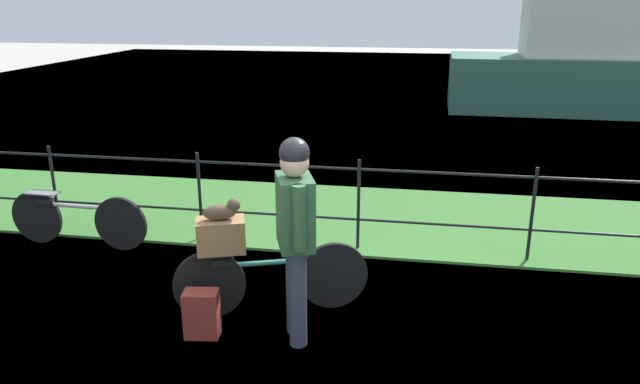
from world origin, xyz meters
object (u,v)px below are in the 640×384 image
backpack_on_paving (202,314)px  moored_boat_near (576,71)px  wooden_crate (221,235)px  terrier_dog (223,211)px  bicycle_main (270,278)px  cyclist_person (295,224)px  bicycle_parked (76,218)px

backpack_on_paving → moored_boat_near: moored_boat_near is taller
wooden_crate → backpack_on_paving: (-0.08, -0.33, -0.56)m
terrier_dog → moored_boat_near: bearing=64.5°
backpack_on_paving → bicycle_main: bearing=37.6°
cyclist_person → terrier_dog: bearing=160.2°
bicycle_main → terrier_dog: bearing=-160.4°
wooden_crate → backpack_on_paving: size_ratio=1.00×
wooden_crate → moored_boat_near: (5.26, 10.96, 0.21)m
wooden_crate → backpack_on_paving: 0.66m
bicycle_main → bicycle_parked: (-2.49, 1.09, -0.01)m
terrier_dog → moored_boat_near: 12.14m
bicycle_main → backpack_on_paving: size_ratio=4.06×
terrier_dog → cyclist_person: cyclist_person is taller
bicycle_main → terrier_dog: size_ratio=5.02×
bicycle_parked → wooden_crate: bearing=-30.0°
wooden_crate → moored_boat_near: bearing=64.4°
terrier_dog → cyclist_person: size_ratio=0.19×
terrier_dog → backpack_on_paving: terrier_dog is taller
cyclist_person → bicycle_parked: bearing=152.7°
wooden_crate → cyclist_person: cyclist_person is taller
bicycle_main → cyclist_person: 0.83m
bicycle_main → cyclist_person: size_ratio=0.96×
terrier_dog → wooden_crate: bearing=-160.4°
cyclist_person → wooden_crate: bearing=161.5°
cyclist_person → bicycle_main: bearing=130.6°
backpack_on_paving → bicycle_parked: size_ratio=0.24×
cyclist_person → moored_boat_near: 12.09m
backpack_on_paving → moored_boat_near: bearing=56.6°
cyclist_person → backpack_on_paving: size_ratio=4.21×
moored_boat_near → bicycle_main: bearing=-114.3°
bicycle_main → cyclist_person: (0.31, -0.37, 0.67)m
backpack_on_paving → bicycle_parked: bicycle_parked is taller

